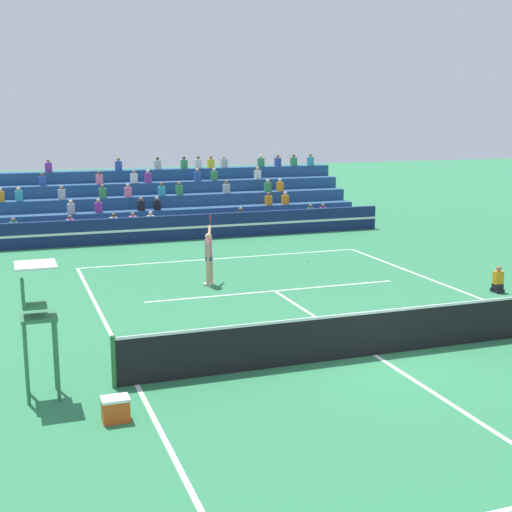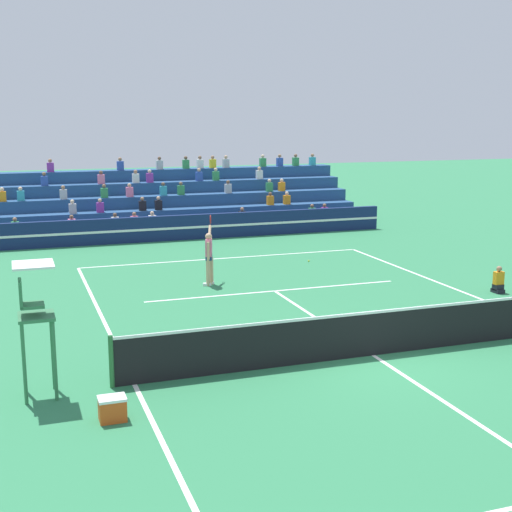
{
  "view_description": "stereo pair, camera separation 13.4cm",
  "coord_description": "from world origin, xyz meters",
  "px_view_note": "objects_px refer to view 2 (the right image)",
  "views": [
    {
      "loc": [
        -7.81,
        -13.82,
        5.45
      ],
      "look_at": [
        -0.52,
        6.72,
        1.1
      ],
      "focal_mm": 50.0,
      "sensor_mm": 36.0,
      "label": 1
    },
    {
      "loc": [
        -7.68,
        -13.87,
        5.45
      ],
      "look_at": [
        -0.52,
        6.72,
        1.1
      ],
      "focal_mm": 50.0,
      "sensor_mm": 36.0,
      "label": 2
    }
  ],
  "objects_px": {
    "umpire_chair": "(34,312)",
    "tennis_player": "(209,255)",
    "tennis_ball": "(309,261)",
    "equipment_cooler": "(112,409)",
    "ball_kid_courtside": "(498,282)"
  },
  "relations": [
    {
      "from": "tennis_player",
      "to": "tennis_ball",
      "type": "relative_size",
      "value": 32.88
    },
    {
      "from": "umpire_chair",
      "to": "tennis_player",
      "type": "relative_size",
      "value": 1.19
    },
    {
      "from": "umpire_chair",
      "to": "tennis_ball",
      "type": "xyz_separation_m",
      "value": [
        10.18,
        10.23,
        -1.68
      ]
    },
    {
      "from": "umpire_chair",
      "to": "equipment_cooler",
      "type": "xyz_separation_m",
      "value": [
        1.21,
        -1.61,
        -1.49
      ]
    },
    {
      "from": "umpire_chair",
      "to": "ball_kid_courtside",
      "type": "relative_size",
      "value": 3.16
    },
    {
      "from": "ball_kid_courtside",
      "to": "equipment_cooler",
      "type": "bearing_deg",
      "value": -156.24
    },
    {
      "from": "umpire_chair",
      "to": "equipment_cooler",
      "type": "height_order",
      "value": "umpire_chair"
    },
    {
      "from": "tennis_player",
      "to": "tennis_ball",
      "type": "distance_m",
      "value": 5.16
    },
    {
      "from": "tennis_ball",
      "to": "umpire_chair",
      "type": "bearing_deg",
      "value": -134.86
    },
    {
      "from": "umpire_chair",
      "to": "ball_kid_courtside",
      "type": "xyz_separation_m",
      "value": [
        13.86,
        3.96,
        -1.39
      ]
    },
    {
      "from": "tennis_ball",
      "to": "equipment_cooler",
      "type": "relative_size",
      "value": 0.14
    },
    {
      "from": "umpire_chair",
      "to": "tennis_player",
      "type": "xyz_separation_m",
      "value": [
        5.67,
        7.9,
        -0.74
      ]
    },
    {
      "from": "tennis_ball",
      "to": "equipment_cooler",
      "type": "xyz_separation_m",
      "value": [
        -8.97,
        -11.84,
        0.19
      ]
    },
    {
      "from": "tennis_ball",
      "to": "tennis_player",
      "type": "bearing_deg",
      "value": -152.73
    },
    {
      "from": "umpire_chair",
      "to": "tennis_player",
      "type": "bearing_deg",
      "value": 54.35
    }
  ]
}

